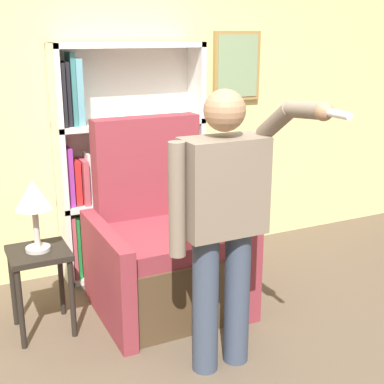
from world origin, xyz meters
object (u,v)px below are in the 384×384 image
person_standing (224,216)px  side_table (40,268)px  bookcase (118,165)px  armchair (164,252)px  table_lamp (34,199)px

person_standing → side_table: (-0.87, 0.85, -0.49)m
bookcase → armchair: bookcase is taller
bookcase → table_lamp: size_ratio=3.94×
armchair → table_lamp: 1.00m
armchair → side_table: armchair is taller
table_lamp → bookcase: bearing=41.7°
armchair → person_standing: bearing=-89.5°
side_table → table_lamp: 0.46m
bookcase → person_standing: size_ratio=1.13×
person_standing → side_table: 1.31m
bookcase → person_standing: bearing=-86.4°
armchair → side_table: bearing=179.5°
person_standing → side_table: size_ratio=2.85×
bookcase → side_table: size_ratio=3.21×
side_table → table_lamp: bearing=-135.0°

